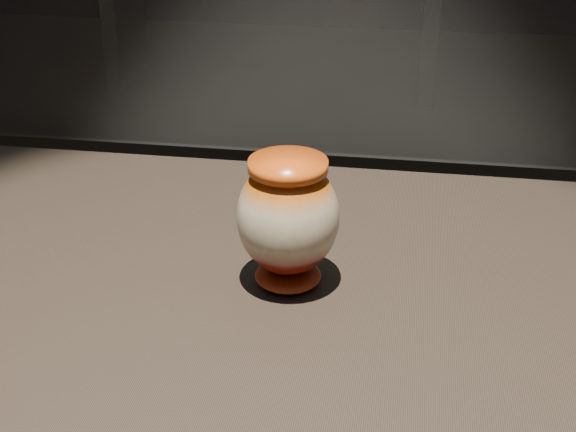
% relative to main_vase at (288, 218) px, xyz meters
% --- Properties ---
extents(main_vase, '(0.15, 0.15, 0.16)m').
position_rel_main_vase_xyz_m(main_vase, '(0.00, 0.00, 0.00)').
color(main_vase, '#691209').
rests_on(main_vase, display_plinth).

